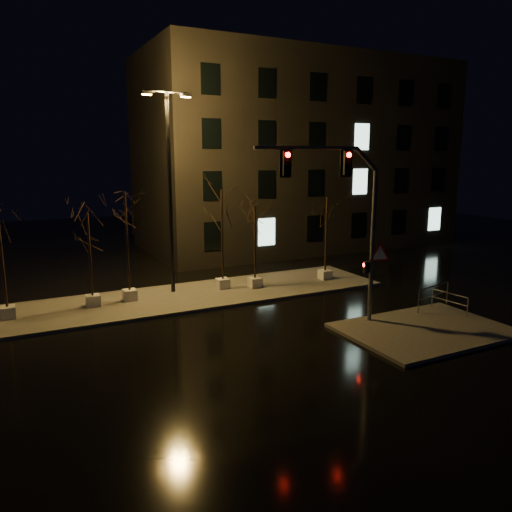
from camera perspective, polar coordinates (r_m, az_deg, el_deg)
ground at (r=21.47m, az=-2.65°, el=-8.85°), size 90.00×90.00×0.00m
median at (r=26.77m, az=-7.96°, el=-4.65°), size 22.00×5.00×0.15m
sidewalk_corner at (r=22.87m, az=18.78°, el=-7.99°), size 7.00×5.00×0.15m
building at (r=42.64m, az=4.62°, el=11.47°), size 25.00×12.00×15.00m
tree_1 at (r=25.23m, az=-18.58°, el=2.36°), size 1.80×1.80×4.71m
tree_2 at (r=25.66m, az=-14.66°, el=4.41°), size 1.80×1.80×5.70m
tree_3 at (r=27.21m, az=-3.93°, el=5.04°), size 1.80×1.80×5.64m
tree_4 at (r=27.48m, az=-0.13°, el=3.69°), size 1.80×1.80×4.73m
tree_5 at (r=29.60m, az=8.08°, el=4.56°), size 1.80×1.80×5.02m
traffic_signal_mast at (r=21.69m, az=10.43°, el=5.28°), size 6.14×1.50×7.67m
streetlight_main at (r=26.73m, az=-9.85°, el=8.62°), size 2.63×0.47×10.50m
guard_rail_a at (r=25.70m, az=19.64°, el=-4.05°), size 2.53×0.61×1.12m
guard_rail_b at (r=25.32m, az=21.24°, el=-4.68°), size 0.27×1.96×0.93m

